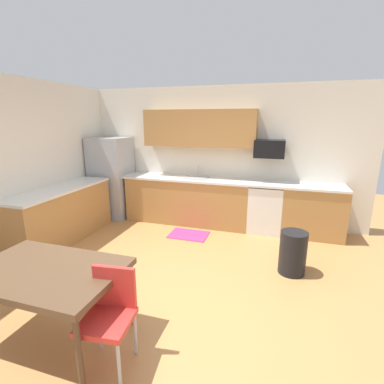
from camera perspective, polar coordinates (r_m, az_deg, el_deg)
ground_plane at (r=3.77m, az=-4.74°, el=-18.67°), size 12.00×12.00×0.00m
wall_back at (r=5.74m, az=4.91°, el=7.34°), size 5.80×0.10×2.70m
cabinet_run_back at (r=5.72m, az=-0.97°, el=-1.84°), size 2.49×0.60×0.90m
cabinet_run_back_right at (r=5.50m, az=23.31°, el=-3.75°), size 1.06×0.60×0.90m
cabinet_run_left at (r=5.36m, az=-24.96°, el=-4.39°), size 0.60×2.00×0.90m
countertop_back at (r=5.48m, az=4.03°, el=2.44°), size 4.80×0.64×0.04m
countertop_left at (r=5.24m, az=-25.51°, el=0.49°), size 0.64×2.00×0.04m
upper_cabinets_back at (r=5.56m, az=1.44°, el=12.84°), size 2.20×0.34×0.70m
refrigerator at (r=6.27m, az=-15.95°, el=2.82°), size 0.76×0.70×1.70m
oven_range at (r=5.46m, az=14.66°, el=-3.08°), size 0.60×0.60×0.91m
microwave at (r=5.35m, az=15.47°, el=8.49°), size 0.54×0.36×0.32m
sink_basin at (r=5.57m, az=0.76°, el=2.25°), size 0.48×0.40×0.14m
sink_faucet at (r=5.70m, az=1.27°, el=4.19°), size 0.02×0.02×0.24m
dining_table at (r=3.02m, az=-27.66°, el=-14.68°), size 1.40×0.90×0.73m
chair_near_table at (r=2.65m, az=-16.32°, el=-22.09°), size 0.44×0.44×0.85m
trash_bin at (r=4.15m, az=19.81°, el=-11.54°), size 0.36×0.36×0.60m
floor_mat at (r=5.22m, az=-0.68°, el=-8.67°), size 0.70×0.50×0.01m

